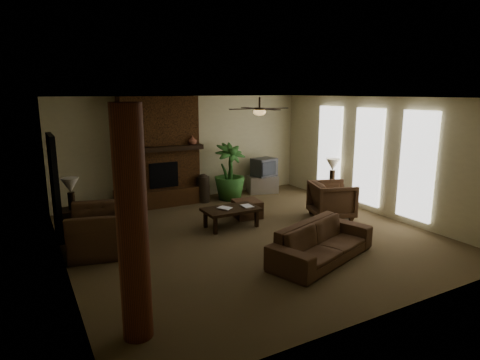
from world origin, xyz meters
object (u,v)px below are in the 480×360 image
ottoman (247,209)px  armchair_left (101,222)px  armchair_right (332,198)px  side_table_right (330,193)px  tv_stand (262,184)px  log_column (132,226)px  side_table_left (74,222)px  floor_vase (203,186)px  floor_plant (230,184)px  lamp_right (333,166)px  coffee_table (231,211)px  sofa (322,236)px  lamp_left (71,187)px

ottoman → armchair_left: bearing=-170.8°
armchair_right → ottoman: (-1.72, 1.00, -0.27)m
ottoman → side_table_right: (2.52, -0.03, 0.08)m
armchair_right → tv_stand: bearing=21.7°
log_column → armchair_left: 3.11m
side_table_left → floor_vase: bearing=17.3°
floor_vase → ottoman: bearing=-78.5°
log_column → floor_vase: log_column is taller
ottoman → side_table_left: bearing=169.6°
floor_plant → lamp_right: (2.16, -1.70, 0.57)m
coffee_table → tv_stand: size_ratio=1.41×
sofa → floor_vase: size_ratio=2.86×
lamp_left → lamp_right: bearing=-6.6°
side_table_left → lamp_right: bearing=-6.5°
armchair_right → ottoman: bearing=79.1°
ottoman → armchair_right: bearing=-30.2°
sofa → log_column: bearing=173.4°
coffee_table → side_table_left: 3.29m
armchair_left → ottoman: bearing=112.2°
ottoman → sofa: bearing=-91.8°
floor_plant → sofa: bearing=-96.2°
log_column → side_table_right: bearing=30.1°
coffee_table → log_column: bearing=-133.1°
log_column → armchair_right: (5.26, 2.54, -0.93)m
lamp_right → ottoman: bearing=179.3°
tv_stand → log_column: bearing=-119.2°
lamp_left → lamp_right: 6.34m
armchair_left → lamp_left: bearing=-151.4°
tv_stand → side_table_right: bearing=-49.9°
armchair_left → lamp_left: (-0.35, 1.24, 0.44)m
floor_vase → lamp_left: bearing=-162.9°
log_column → ottoman: log_column is taller
armchair_right → coffee_table: size_ratio=0.78×
armchair_right → lamp_left: size_ratio=1.45×
floor_plant → side_table_right: 2.72m
ottoman → side_table_right: size_ratio=1.09×
armchair_left → armchair_right: 5.14m
floor_plant → side_table_left: floor_plant is taller
sofa → coffee_table: bearing=85.5°
armchair_left → side_table_left: bearing=-151.3°
floor_vase → lamp_left: lamp_left is taller
armchair_left → ottoman: size_ratio=2.14×
log_column → floor_vase: 6.24m
armchair_left → lamp_right: bearing=108.0°
sofa → floor_vase: 4.55m
log_column → coffee_table: log_column is taller
side_table_right → lamp_right: bearing=-4.8°
sofa → floor_plant: (0.49, 4.47, -0.00)m
ottoman → floor_plant: (0.40, 1.67, 0.23)m
floor_vase → sofa: bearing=-86.6°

